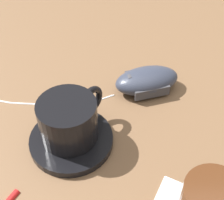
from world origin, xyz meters
The scene contains 4 objects.
ground_plane centered at (0.00, 0.00, 0.00)m, with size 3.00×3.00×0.00m, color brown.
saucer centered at (-0.06, 0.03, 0.01)m, with size 0.12×0.12×0.01m, color black.
coffee_cup centered at (-0.06, 0.04, 0.04)m, with size 0.09×0.10×0.06m.
computer_mouse centered at (0.06, 0.14, 0.02)m, with size 0.12×0.08×0.04m.
Camera 1 is at (-0.01, -0.25, 0.36)m, focal length 50.00 mm.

